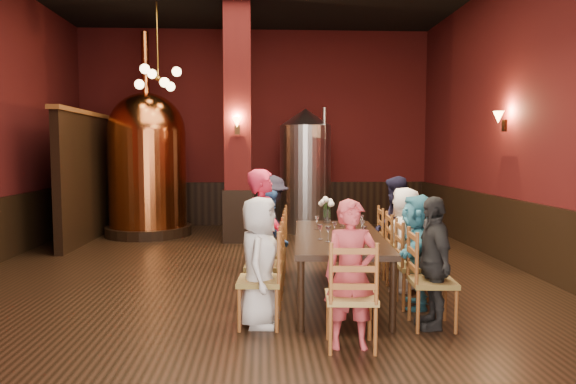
{
  "coord_description": "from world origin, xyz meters",
  "views": [
    {
      "loc": [
        0.17,
        -7.0,
        1.73
      ],
      "look_at": [
        0.52,
        0.2,
        1.15
      ],
      "focal_mm": 32.0,
      "sensor_mm": 36.0,
      "label": 1
    }
  ],
  "objects_px": {
    "person_0": "(259,262)",
    "dining_table": "(338,240)",
    "person_1": "(264,238)",
    "rose_vase": "(327,205)",
    "person_2": "(268,239)",
    "copper_kettle": "(147,162)",
    "steel_vessel": "(305,171)"
  },
  "relations": [
    {
      "from": "person_0",
      "to": "dining_table",
      "type": "bearing_deg",
      "value": -36.92
    },
    {
      "from": "person_1",
      "to": "rose_vase",
      "type": "height_order",
      "value": "person_1"
    },
    {
      "from": "person_2",
      "to": "rose_vase",
      "type": "relative_size",
      "value": 3.48
    },
    {
      "from": "person_0",
      "to": "person_2",
      "type": "xyz_separation_m",
      "value": [
        0.1,
        1.33,
        -0.01
      ]
    },
    {
      "from": "person_0",
      "to": "copper_kettle",
      "type": "xyz_separation_m",
      "value": [
        -2.32,
        5.63,
        0.86
      ]
    },
    {
      "from": "person_1",
      "to": "steel_vessel",
      "type": "distance_m",
      "value": 5.39
    },
    {
      "from": "dining_table",
      "to": "rose_vase",
      "type": "relative_size",
      "value": 6.74
    },
    {
      "from": "person_1",
      "to": "copper_kettle",
      "type": "xyz_separation_m",
      "value": [
        -2.37,
        4.96,
        0.73
      ]
    },
    {
      "from": "dining_table",
      "to": "person_1",
      "type": "distance_m",
      "value": 0.92
    },
    {
      "from": "person_2",
      "to": "steel_vessel",
      "type": "bearing_deg",
      "value": -22.93
    },
    {
      "from": "person_0",
      "to": "person_2",
      "type": "bearing_deg",
      "value": 3.44
    },
    {
      "from": "dining_table",
      "to": "person_1",
      "type": "bearing_deg",
      "value": -158.78
    },
    {
      "from": "person_2",
      "to": "rose_vase",
      "type": "xyz_separation_m",
      "value": [
        0.81,
        0.61,
        0.35
      ]
    },
    {
      "from": "person_2",
      "to": "steel_vessel",
      "type": "relative_size",
      "value": 0.49
    },
    {
      "from": "person_0",
      "to": "copper_kettle",
      "type": "relative_size",
      "value": 0.31
    },
    {
      "from": "person_1",
      "to": "rose_vase",
      "type": "bearing_deg",
      "value": -20.33
    },
    {
      "from": "dining_table",
      "to": "person_2",
      "type": "relative_size",
      "value": 1.94
    },
    {
      "from": "dining_table",
      "to": "rose_vase",
      "type": "bearing_deg",
      "value": 94.77
    },
    {
      "from": "copper_kettle",
      "to": "rose_vase",
      "type": "xyz_separation_m",
      "value": [
        3.23,
        -3.69,
        -0.51
      ]
    },
    {
      "from": "person_1",
      "to": "dining_table",
      "type": "bearing_deg",
      "value": -59.15
    },
    {
      "from": "steel_vessel",
      "to": "person_0",
      "type": "bearing_deg",
      "value": -99.06
    },
    {
      "from": "dining_table",
      "to": "person_0",
      "type": "xyz_separation_m",
      "value": [
        -0.92,
        -0.94,
        -0.05
      ]
    },
    {
      "from": "steel_vessel",
      "to": "rose_vase",
      "type": "height_order",
      "value": "steel_vessel"
    },
    {
      "from": "copper_kettle",
      "to": "steel_vessel",
      "type": "xyz_separation_m",
      "value": [
        3.26,
        0.32,
        -0.19
      ]
    },
    {
      "from": "dining_table",
      "to": "steel_vessel",
      "type": "height_order",
      "value": "steel_vessel"
    },
    {
      "from": "dining_table",
      "to": "person_0",
      "type": "relative_size",
      "value": 1.92
    },
    {
      "from": "person_1",
      "to": "person_2",
      "type": "height_order",
      "value": "person_1"
    },
    {
      "from": "person_0",
      "to": "person_1",
      "type": "xyz_separation_m",
      "value": [
        0.05,
        0.67,
        0.12
      ]
    },
    {
      "from": "person_0",
      "to": "rose_vase",
      "type": "distance_m",
      "value": 2.17
    },
    {
      "from": "copper_kettle",
      "to": "dining_table",
      "type": "bearing_deg",
      "value": -55.39
    },
    {
      "from": "steel_vessel",
      "to": "rose_vase",
      "type": "xyz_separation_m",
      "value": [
        -0.04,
        -4.01,
        -0.32
      ]
    },
    {
      "from": "person_1",
      "to": "copper_kettle",
      "type": "bearing_deg",
      "value": 39.33
    }
  ]
}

